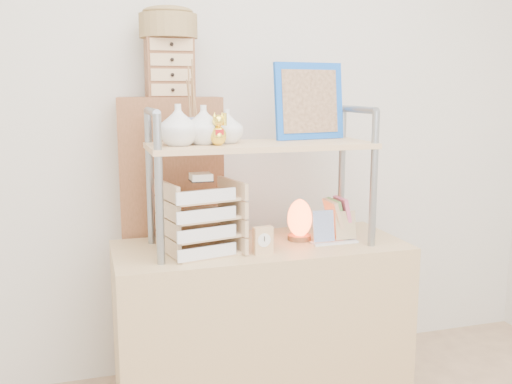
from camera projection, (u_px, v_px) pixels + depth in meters
desk at (261, 329)px, 2.43m from camera, size 1.20×0.50×0.75m
cabinet at (173, 245)px, 2.64m from camera, size 0.47×0.29×1.35m
hutch at (243, 138)px, 2.27m from camera, size 0.90×0.34×0.75m
letter_tray at (201, 221)px, 2.22m from camera, size 0.31×0.30×0.32m
salt_lamp at (299, 219)px, 2.42m from camera, size 0.12×0.11×0.18m
desk_clock at (263, 240)px, 2.22m from camera, size 0.08×0.04×0.11m
postcard_stand at (334, 234)px, 2.38m from camera, size 0.20×0.06×0.14m
drawer_chest at (169, 68)px, 2.47m from camera, size 0.20×0.16×0.25m
woven_basket at (168, 26)px, 2.44m from camera, size 0.25×0.25×0.10m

